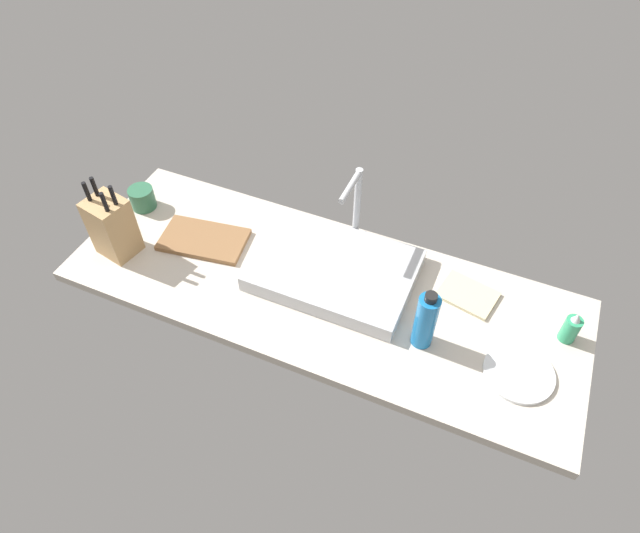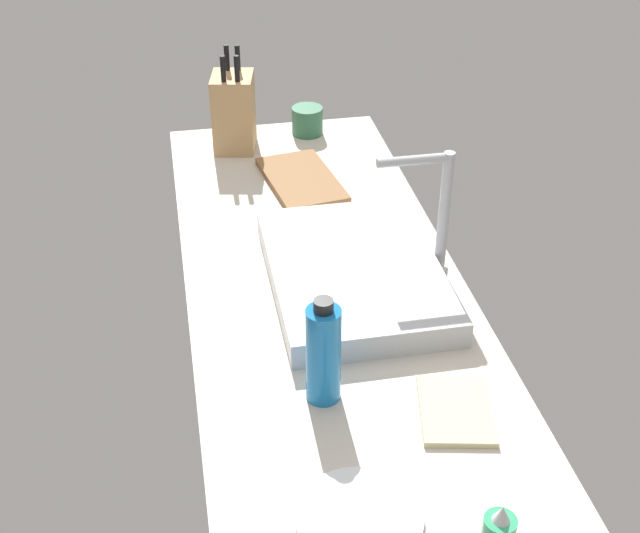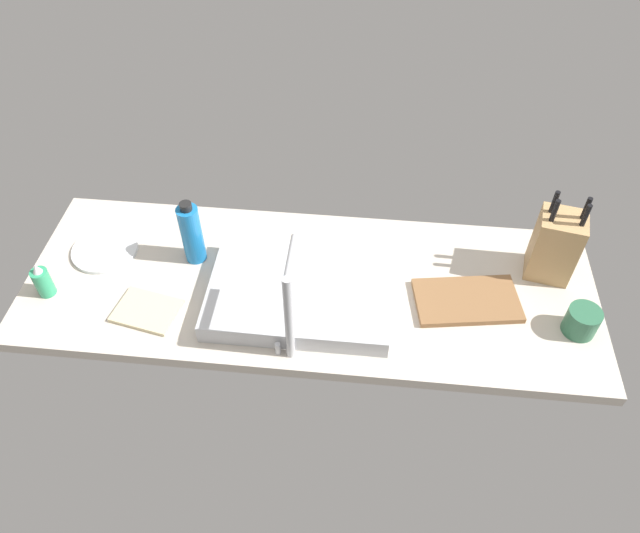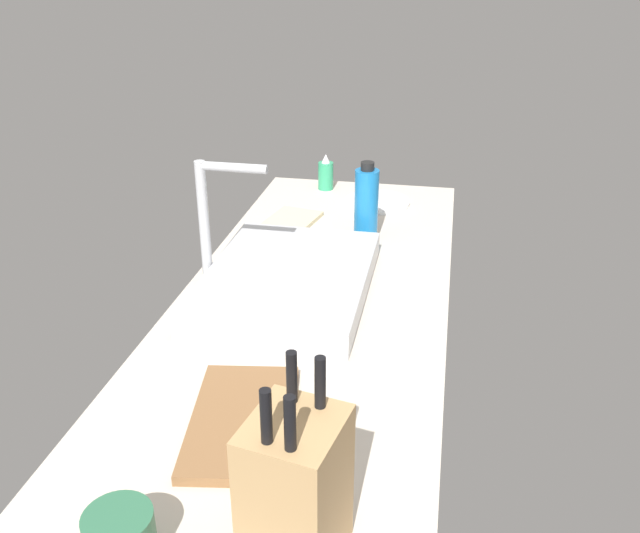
{
  "view_description": "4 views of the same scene",
  "coord_description": "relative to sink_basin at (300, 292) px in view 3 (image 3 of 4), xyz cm",
  "views": [
    {
      "loc": [
        45.73,
        -105.65,
        142.53
      ],
      "look_at": [
        -0.95,
        1.33,
        11.65
      ],
      "focal_mm": 31.13,
      "sensor_mm": 36.0,
      "label": 1
    },
    {
      "loc": [
        149.58,
        -29.4,
        110.9
      ],
      "look_at": [
        2.02,
        -1.47,
        9.13
      ],
      "focal_mm": 47.53,
      "sensor_mm": 36.0,
      "label": 2
    },
    {
      "loc": [
        -15.01,
        115.95,
        137.03
      ],
      "look_at": [
        -3.09,
        -0.73,
        10.54
      ],
      "focal_mm": 33.66,
      "sensor_mm": 36.0,
      "label": 3
    },
    {
      "loc": [
        -132.78,
        -27.63,
        76.35
      ],
      "look_at": [
        2.61,
        -1.22,
        10.51
      ],
      "focal_mm": 38.09,
      "sensor_mm": 36.0,
      "label": 4
    }
  ],
  "objects": [
    {
      "name": "dish_towel",
      "position": [
        42.53,
        9.26,
        -2.29
      ],
      "size": [
        19.72,
        16.09,
        1.2
      ],
      "primitive_type": "cube",
      "rotation": [
        0.0,
        0.0,
        -0.2
      ],
      "color": "beige",
      "rests_on": "countertop_slab"
    },
    {
      "name": "dinner_plate",
      "position": [
        62.75,
        -13.15,
        -2.29
      ],
      "size": [
        20.19,
        20.19,
        1.2
      ],
      "primitive_type": "cylinder",
      "color": "white",
      "rests_on": "countertop_slab"
    },
    {
      "name": "knife_block",
      "position": [
        -72.2,
        -18.36,
        8.14
      ],
      "size": [
        14.46,
        13.41,
        28.63
      ],
      "rotation": [
        0.0,
        0.0,
        -0.2
      ],
      "color": "tan",
      "rests_on": "countertop_slab"
    },
    {
      "name": "countertop_slab",
      "position": [
        -2.05,
        -6.09,
        -4.64
      ],
      "size": [
        168.49,
        60.77,
        3.5
      ],
      "primitive_type": "cube",
      "color": "beige",
      "rests_on": "ground"
    },
    {
      "name": "faucet",
      "position": [
        0.12,
        17.41,
        15.17
      ],
      "size": [
        5.5,
        16.39,
        30.22
      ],
      "color": "#B7BABF",
      "rests_on": "countertop_slab"
    },
    {
      "name": "coffee_mug",
      "position": [
        -77.74,
        3.37,
        1.16
      ],
      "size": [
        9.04,
        9.04,
        8.09
      ],
      "primitive_type": "cylinder",
      "color": "#2D6647",
      "rests_on": "countertop_slab"
    },
    {
      "name": "water_bottle",
      "position": [
        33.79,
        -13.36,
        7.31
      ],
      "size": [
        6.4,
        6.4,
        21.87
      ],
      "color": "#1970B7",
      "rests_on": "countertop_slab"
    },
    {
      "name": "soap_bottle",
      "position": [
        73.52,
        5.02,
        2.08
      ],
      "size": [
        4.93,
        4.93,
        11.71
      ],
      "color": "#2D9966",
      "rests_on": "countertop_slab"
    },
    {
      "name": "sink_basin",
      "position": [
        0.0,
        0.0,
        0.0
      ],
      "size": [
        51.49,
        36.0,
        5.78
      ],
      "primitive_type": "cube",
      "color": "#B7BABF",
      "rests_on": "countertop_slab"
    },
    {
      "name": "cutting_board",
      "position": [
        -47.87,
        -3.54,
        -1.99
      ],
      "size": [
        31.76,
        21.32,
        1.8
      ],
      "primitive_type": "cube",
      "rotation": [
        0.0,
        0.0,
        0.16
      ],
      "color": "brown",
      "rests_on": "countertop_slab"
    }
  ]
}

